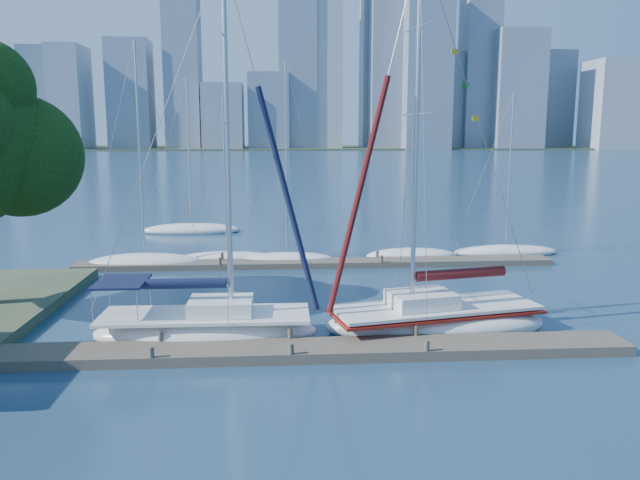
{
  "coord_description": "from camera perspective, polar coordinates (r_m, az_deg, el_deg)",
  "views": [
    {
      "loc": [
        -0.44,
        -22.53,
        8.35
      ],
      "look_at": [
        1.39,
        4.0,
        3.75
      ],
      "focal_mm": 35.0,
      "sensor_mm": 36.0,
      "label": 1
    }
  ],
  "objects": [
    {
      "name": "bg_boat_0",
      "position": [
        40.85,
        -15.71,
        -1.93
      ],
      "size": [
        7.24,
        2.88,
        14.18
      ],
      "rotation": [
        0.0,
        0.0,
        -0.06
      ],
      "color": "white",
      "rests_on": "ground"
    },
    {
      "name": "bg_boat_1",
      "position": [
        41.37,
        -8.5,
        -1.63
      ],
      "size": [
        6.88,
        3.67,
        10.87
      ],
      "rotation": [
        0.0,
        0.0,
        -0.28
      ],
      "color": "white",
      "rests_on": "ground"
    },
    {
      "name": "far_shore",
      "position": [
        342.63,
        -3.9,
        8.39
      ],
      "size": [
        800.0,
        100.0,
        1.5
      ],
      "primitive_type": "cube",
      "color": "#38472D",
      "rests_on": "ground"
    },
    {
      "name": "bg_boat_2",
      "position": [
        40.54,
        -3.02,
        -1.72
      ],
      "size": [
        6.45,
        4.24,
        13.02
      ],
      "rotation": [
        0.0,
        0.0,
        -0.4
      ],
      "color": "white",
      "rests_on": "ground"
    },
    {
      "name": "ground",
      "position": [
        24.03,
        -2.69,
        -10.54
      ],
      "size": [
        700.0,
        700.0,
        0.0
      ],
      "primitive_type": "plane",
      "color": "#17344C",
      "rests_on": "ground"
    },
    {
      "name": "sailboat_navy",
      "position": [
        25.94,
        -10.45,
        -6.39
      ],
      "size": [
        9.16,
        3.07,
        15.59
      ],
      "rotation": [
        0.0,
        0.0,
        -0.01
      ],
      "color": "white",
      "rests_on": "ground"
    },
    {
      "name": "sailboat_maroon",
      "position": [
        26.98,
        10.49,
        -5.69
      ],
      "size": [
        9.86,
        5.01,
        16.25
      ],
      "rotation": [
        0.0,
        0.0,
        0.21
      ],
      "color": "white",
      "rests_on": "ground"
    },
    {
      "name": "skyline",
      "position": [
        315.32,
        0.33,
        15.05
      ],
      "size": [
        504.27,
        51.31,
        123.06
      ],
      "color": "slate",
      "rests_on": "ground"
    },
    {
      "name": "near_dock",
      "position": [
        23.97,
        -2.7,
        -10.09
      ],
      "size": [
        26.0,
        2.0,
        0.4
      ],
      "primitive_type": "cube",
      "color": "#443C31",
      "rests_on": "ground"
    },
    {
      "name": "bg_boat_5",
      "position": [
        45.07,
        16.61,
        -0.99
      ],
      "size": [
        7.37,
        2.33,
        11.27
      ],
      "rotation": [
        0.0,
        0.0,
        0.05
      ],
      "color": "white",
      "rests_on": "ground"
    },
    {
      "name": "far_dock",
      "position": [
        39.46,
        -0.31,
        -2.14
      ],
      "size": [
        30.0,
        1.8,
        0.36
      ],
      "primitive_type": "cube",
      "color": "#443C31",
      "rests_on": "ground"
    },
    {
      "name": "bg_boat_6",
      "position": [
        53.65,
        -11.64,
        0.95
      ],
      "size": [
        8.4,
        3.44,
        13.15
      ],
      "rotation": [
        0.0,
        0.0,
        -0.13
      ],
      "color": "white",
      "rests_on": "ground"
    },
    {
      "name": "bg_boat_3",
      "position": [
        42.3,
        8.35,
        -1.34
      ],
      "size": [
        6.43,
        4.06,
        11.71
      ],
      "rotation": [
        0.0,
        0.0,
        -0.36
      ],
      "color": "white",
      "rests_on": "ground"
    }
  ]
}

